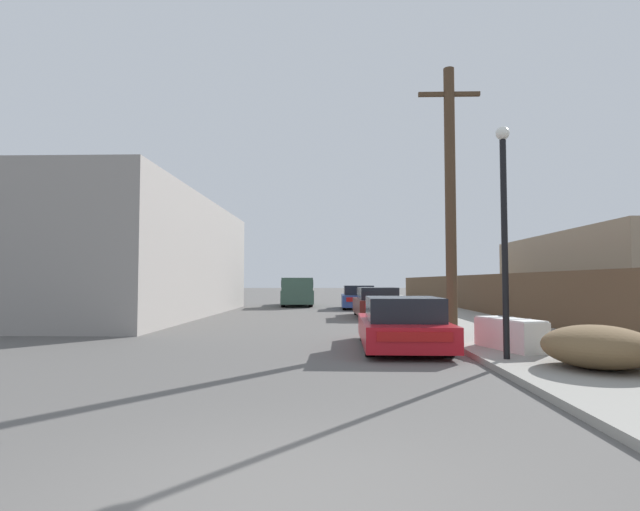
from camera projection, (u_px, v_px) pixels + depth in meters
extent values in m
cube|color=gray|center=(426.00, 309.00, 26.73)|extent=(4.20, 63.00, 0.12)
cube|color=silver|center=(510.00, 335.00, 10.73)|extent=(1.09, 1.91, 0.63)
cube|color=white|center=(510.00, 319.00, 10.74)|extent=(1.04, 1.83, 0.03)
cube|color=#333335|center=(501.00, 316.00, 11.33)|extent=(0.08, 0.20, 0.02)
cube|color=gray|center=(502.00, 317.00, 11.03)|extent=(0.63, 0.24, 0.01)
cube|color=gray|center=(517.00, 319.00, 10.48)|extent=(0.63, 0.24, 0.01)
cube|color=red|center=(401.00, 330.00, 11.85)|extent=(1.95, 4.40, 0.54)
cube|color=black|center=(403.00, 309.00, 11.48)|extent=(1.66, 2.12, 0.54)
cube|color=#B21414|center=(415.00, 337.00, 9.66)|extent=(1.47, 0.05, 0.19)
cylinder|color=black|center=(364.00, 329.00, 13.23)|extent=(0.21, 0.65, 0.64)
cylinder|color=black|center=(427.00, 329.00, 13.16)|extent=(0.21, 0.65, 0.64)
cylinder|color=black|center=(370.00, 341.00, 10.53)|extent=(0.21, 0.65, 0.64)
cylinder|color=black|center=(449.00, 341.00, 10.46)|extent=(0.21, 0.65, 0.64)
cube|color=#5B1E19|center=(377.00, 306.00, 21.92)|extent=(1.94, 4.55, 0.65)
cube|color=black|center=(377.00, 293.00, 21.77)|extent=(1.63, 2.56, 0.51)
cube|color=#B21414|center=(383.00, 306.00, 19.66)|extent=(1.43, 0.06, 0.23)
cylinder|color=black|center=(356.00, 308.00, 23.31)|extent=(0.22, 0.65, 0.64)
cylinder|color=black|center=(390.00, 308.00, 23.31)|extent=(0.22, 0.65, 0.64)
cylinder|color=black|center=(361.00, 312.00, 20.52)|extent=(0.22, 0.65, 0.64)
cylinder|color=black|center=(400.00, 312.00, 20.51)|extent=(0.22, 0.65, 0.64)
cube|color=#2D478C|center=(358.00, 300.00, 28.54)|extent=(1.91, 4.02, 0.66)
cube|color=black|center=(358.00, 290.00, 28.41)|extent=(1.64, 2.25, 0.52)
cube|color=#B21414|center=(360.00, 300.00, 26.53)|extent=(1.48, 0.04, 0.23)
cylinder|color=black|center=(343.00, 302.00, 29.80)|extent=(0.20, 0.68, 0.68)
cylinder|color=black|center=(371.00, 302.00, 29.76)|extent=(0.20, 0.68, 0.68)
cylinder|color=black|center=(344.00, 304.00, 27.32)|extent=(0.20, 0.68, 0.68)
cylinder|color=black|center=(375.00, 304.00, 27.28)|extent=(0.20, 0.68, 0.68)
cube|color=#385647|center=(297.00, 296.00, 31.98)|extent=(2.44, 5.64, 0.82)
cube|color=#385647|center=(297.00, 284.00, 30.52)|extent=(2.06, 2.62, 0.76)
cube|color=black|center=(297.00, 284.00, 30.52)|extent=(2.10, 2.57, 0.42)
cylinder|color=black|center=(311.00, 301.00, 30.32)|extent=(0.33, 0.81, 0.79)
cylinder|color=black|center=(283.00, 301.00, 30.23)|extent=(0.33, 0.81, 0.79)
cylinder|color=black|center=(309.00, 299.00, 33.71)|extent=(0.33, 0.81, 0.79)
cylinder|color=black|center=(284.00, 299.00, 33.62)|extent=(0.33, 0.81, 0.79)
cylinder|color=#4C3826|center=(450.00, 199.00, 14.51)|extent=(0.31, 0.31, 7.74)
cube|color=#4C3826|center=(449.00, 94.00, 14.67)|extent=(1.80, 0.12, 0.12)
cylinder|color=black|center=(505.00, 248.00, 9.51)|extent=(0.12, 0.12, 4.19)
sphere|color=white|center=(503.00, 133.00, 9.62)|extent=(0.26, 0.26, 0.26)
ellipsoid|color=brown|center=(598.00, 347.00, 8.43)|extent=(1.75, 1.95, 0.72)
cube|color=brown|center=(471.00, 293.00, 24.97)|extent=(0.08, 45.08, 1.77)
cube|color=gray|center=(135.00, 258.00, 22.85)|extent=(7.00, 16.81, 5.27)
cube|color=gray|center=(618.00, 276.00, 21.29)|extent=(6.00, 12.20, 3.61)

